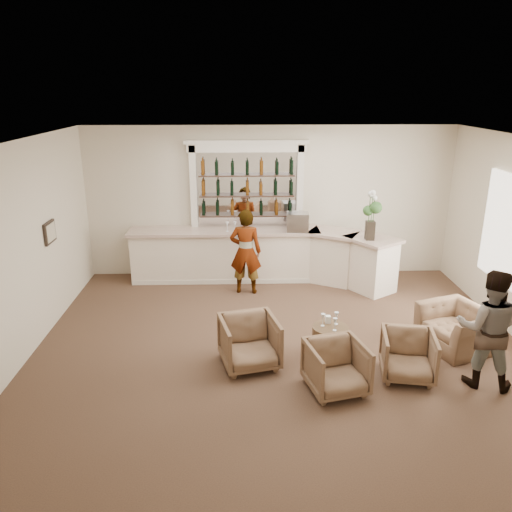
{
  "coord_description": "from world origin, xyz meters",
  "views": [
    {
      "loc": [
        -0.63,
        -7.26,
        4.04
      ],
      "look_at": [
        -0.38,
        0.9,
        1.28
      ],
      "focal_mm": 35.0,
      "sensor_mm": 36.0,
      "label": 1
    }
  ],
  "objects_px": {
    "cocktail_table": "(330,341)",
    "armchair_right": "(408,356)",
    "bar_counter": "(263,256)",
    "flower_vase": "(371,212)",
    "sommelier": "(246,252)",
    "espresso_machine": "(297,222)",
    "guest": "(488,329)",
    "armchair_center": "(336,368)",
    "armchair_left": "(250,342)",
    "armchair_far": "(457,328)"
  },
  "relations": [
    {
      "from": "cocktail_table",
      "to": "armchair_right",
      "type": "relative_size",
      "value": 0.74
    },
    {
      "from": "bar_counter",
      "to": "flower_vase",
      "type": "height_order",
      "value": "flower_vase"
    },
    {
      "from": "sommelier",
      "to": "espresso_machine",
      "type": "distance_m",
      "value": 1.33
    },
    {
      "from": "cocktail_table",
      "to": "armchair_right",
      "type": "height_order",
      "value": "armchair_right"
    },
    {
      "from": "guest",
      "to": "armchair_center",
      "type": "relative_size",
      "value": 2.19
    },
    {
      "from": "espresso_machine",
      "to": "flower_vase",
      "type": "xyz_separation_m",
      "value": [
        1.38,
        -0.66,
        0.36
      ]
    },
    {
      "from": "armchair_left",
      "to": "armchair_center",
      "type": "relative_size",
      "value": 1.08
    },
    {
      "from": "sommelier",
      "to": "armchair_right",
      "type": "distance_m",
      "value": 4.06
    },
    {
      "from": "bar_counter",
      "to": "armchair_left",
      "type": "relative_size",
      "value": 6.72
    },
    {
      "from": "bar_counter",
      "to": "espresso_machine",
      "type": "relative_size",
      "value": 12.54
    },
    {
      "from": "bar_counter",
      "to": "sommelier",
      "type": "distance_m",
      "value": 0.81
    },
    {
      "from": "armchair_far",
      "to": "sommelier",
      "type": "bearing_deg",
      "value": -146.43
    },
    {
      "from": "sommelier",
      "to": "flower_vase",
      "type": "relative_size",
      "value": 1.76
    },
    {
      "from": "espresso_machine",
      "to": "guest",
      "type": "bearing_deg",
      "value": -57.73
    },
    {
      "from": "bar_counter",
      "to": "armchair_far",
      "type": "distance_m",
      "value": 4.32
    },
    {
      "from": "armchair_right",
      "to": "bar_counter",
      "type": "bearing_deg",
      "value": 126.46
    },
    {
      "from": "bar_counter",
      "to": "cocktail_table",
      "type": "height_order",
      "value": "bar_counter"
    },
    {
      "from": "cocktail_table",
      "to": "guest",
      "type": "xyz_separation_m",
      "value": [
        2.03,
        -0.85,
        0.62
      ]
    },
    {
      "from": "guest",
      "to": "flower_vase",
      "type": "xyz_separation_m",
      "value": [
        -0.83,
        3.41,
        0.84
      ]
    },
    {
      "from": "guest",
      "to": "armchair_right",
      "type": "height_order",
      "value": "guest"
    },
    {
      "from": "espresso_machine",
      "to": "cocktail_table",
      "type": "bearing_deg",
      "value": -82.94
    },
    {
      "from": "armchair_right",
      "to": "espresso_machine",
      "type": "bearing_deg",
      "value": 117.61
    },
    {
      "from": "cocktail_table",
      "to": "bar_counter",
      "type": "bearing_deg",
      "value": 105.51
    },
    {
      "from": "guest",
      "to": "armchair_left",
      "type": "xyz_separation_m",
      "value": [
        -3.3,
        0.6,
        -0.48
      ]
    },
    {
      "from": "flower_vase",
      "to": "armchair_left",
      "type": "bearing_deg",
      "value": -131.27
    },
    {
      "from": "armchair_far",
      "to": "espresso_machine",
      "type": "distance_m",
      "value": 3.92
    },
    {
      "from": "espresso_machine",
      "to": "armchair_center",
      "type": "bearing_deg",
      "value": -84.8
    },
    {
      "from": "armchair_left",
      "to": "espresso_machine",
      "type": "bearing_deg",
      "value": 59.01
    },
    {
      "from": "bar_counter",
      "to": "espresso_machine",
      "type": "height_order",
      "value": "espresso_machine"
    },
    {
      "from": "cocktail_table",
      "to": "guest",
      "type": "relative_size",
      "value": 0.33
    },
    {
      "from": "sommelier",
      "to": "armchair_left",
      "type": "relative_size",
      "value": 2.07
    },
    {
      "from": "sommelier",
      "to": "flower_vase",
      "type": "distance_m",
      "value": 2.63
    },
    {
      "from": "guest",
      "to": "armchair_center",
      "type": "xyz_separation_m",
      "value": [
        -2.11,
        -0.11,
        -0.51
      ]
    },
    {
      "from": "armchair_left",
      "to": "armchair_center",
      "type": "height_order",
      "value": "armchair_left"
    },
    {
      "from": "espresso_machine",
      "to": "armchair_far",
      "type": "bearing_deg",
      "value": -49.26
    },
    {
      "from": "bar_counter",
      "to": "flower_vase",
      "type": "relative_size",
      "value": 5.7
    },
    {
      "from": "bar_counter",
      "to": "armchair_right",
      "type": "height_order",
      "value": "bar_counter"
    },
    {
      "from": "armchair_left",
      "to": "flower_vase",
      "type": "relative_size",
      "value": 0.85
    },
    {
      "from": "cocktail_table",
      "to": "armchair_right",
      "type": "bearing_deg",
      "value": -32.27
    },
    {
      "from": "armchair_far",
      "to": "flower_vase",
      "type": "xyz_separation_m",
      "value": [
        -0.9,
        2.37,
        1.36
      ]
    },
    {
      "from": "sommelier",
      "to": "armchair_left",
      "type": "height_order",
      "value": "sommelier"
    },
    {
      "from": "cocktail_table",
      "to": "armchair_right",
      "type": "xyz_separation_m",
      "value": [
        1.03,
        -0.65,
        0.1
      ]
    },
    {
      "from": "flower_vase",
      "to": "armchair_right",
      "type": "bearing_deg",
      "value": -93.07
    },
    {
      "from": "armchair_right",
      "to": "flower_vase",
      "type": "xyz_separation_m",
      "value": [
        0.17,
        3.21,
        1.36
      ]
    },
    {
      "from": "armchair_center",
      "to": "espresso_machine",
      "type": "bearing_deg",
      "value": 77.67
    },
    {
      "from": "armchair_left",
      "to": "armchair_far",
      "type": "relative_size",
      "value": 0.81
    },
    {
      "from": "armchair_center",
      "to": "sommelier",
      "type": "bearing_deg",
      "value": 94.85
    },
    {
      "from": "bar_counter",
      "to": "armchair_center",
      "type": "relative_size",
      "value": 7.23
    },
    {
      "from": "sommelier",
      "to": "espresso_machine",
      "type": "xyz_separation_m",
      "value": [
        1.11,
        0.59,
        0.46
      ]
    },
    {
      "from": "bar_counter",
      "to": "armchair_center",
      "type": "distance_m",
      "value": 4.33
    }
  ]
}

